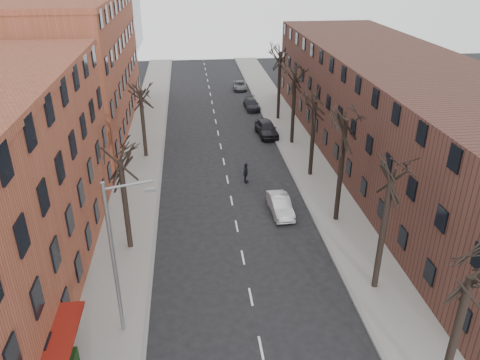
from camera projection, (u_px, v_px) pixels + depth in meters
name	position (u px, v px, depth m)	size (l,w,h in m)	color
sidewalk_left	(143.00, 153.00, 47.48)	(4.00, 90.00, 0.15)	gray
sidewalk_right	(297.00, 146.00, 49.08)	(4.00, 90.00, 0.15)	gray
building_left_far	(70.00, 66.00, 51.65)	(12.00, 28.00, 14.00)	brown
building_right	(397.00, 113.00, 43.25)	(12.00, 50.00, 10.00)	#492A22
tree_right_b	(374.00, 288.00, 28.56)	(5.20, 5.20, 10.80)	black
tree_right_c	(335.00, 220.00, 35.69)	(5.20, 5.20, 11.60)	black
tree_right_d	(310.00, 175.00, 42.83)	(5.20, 5.20, 10.00)	black
tree_right_e	(292.00, 143.00, 49.96)	(5.20, 5.20, 10.80)	black
tree_right_f	(278.00, 119.00, 57.10)	(5.20, 5.20, 11.60)	black
tree_left_a	(131.00, 248.00, 32.39)	(5.20, 5.20, 9.50)	black
tree_left_b	(146.00, 157.00, 46.66)	(5.20, 5.20, 9.50)	black
streetlight	(116.00, 254.00, 23.10)	(2.45, 0.22, 9.03)	slate
silver_sedan	(280.00, 205.00, 36.40)	(1.45, 4.16, 1.37)	#B0B2B8
parked_car_near	(267.00, 128.00, 51.73)	(1.97, 4.91, 1.67)	black
parked_car_mid	(252.00, 104.00, 60.58)	(1.74, 4.27, 1.24)	black
parked_car_far	(240.00, 85.00, 69.20)	(1.90, 4.11, 1.14)	slate
pedestrian_crossing	(246.00, 173.00, 41.10)	(1.09, 0.46, 1.87)	black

